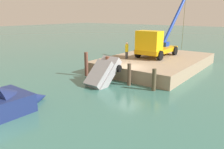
% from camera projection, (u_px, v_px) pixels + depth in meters
% --- Properties ---
extents(ground, '(200.00, 200.00, 0.00)m').
position_uv_depth(ground, '(127.00, 79.00, 20.64)').
color(ground, '#386B60').
extents(dock, '(13.14, 8.95, 1.18)m').
position_uv_depth(dock, '(156.00, 63.00, 24.94)').
color(dock, gray).
rests_on(dock, ground).
extents(crane_truck, '(9.11, 2.90, 6.81)m').
position_uv_depth(crane_truck, '(155.00, 44.00, 24.52)').
color(crane_truck, orange).
rests_on(crane_truck, dock).
extents(dock_worker, '(0.34, 0.34, 1.74)m').
position_uv_depth(dock_worker, '(127.00, 50.00, 23.74)').
color(dock_worker, '#383838').
rests_on(dock_worker, dock).
extents(salvaged_car, '(3.81, 2.03, 3.53)m').
position_uv_depth(salvaged_car, '(100.00, 78.00, 18.78)').
color(salvaged_car, '#99999E').
rests_on(salvaged_car, ground).
extents(piling_near, '(0.34, 0.34, 2.31)m').
position_uv_depth(piling_near, '(86.00, 64.00, 21.44)').
color(piling_near, brown).
rests_on(piling_near, ground).
extents(piling_mid, '(0.37, 0.37, 2.21)m').
position_uv_depth(piling_mid, '(108.00, 69.00, 19.83)').
color(piling_mid, brown).
rests_on(piling_mid, ground).
extents(piling_far, '(0.31, 0.31, 1.86)m').
position_uv_depth(piling_far, '(129.00, 75.00, 18.68)').
color(piling_far, brown).
rests_on(piling_far, ground).
extents(piling_end, '(0.32, 0.32, 1.73)m').
position_uv_depth(piling_end, '(154.00, 80.00, 17.41)').
color(piling_end, '#4E4531').
rests_on(piling_end, ground).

